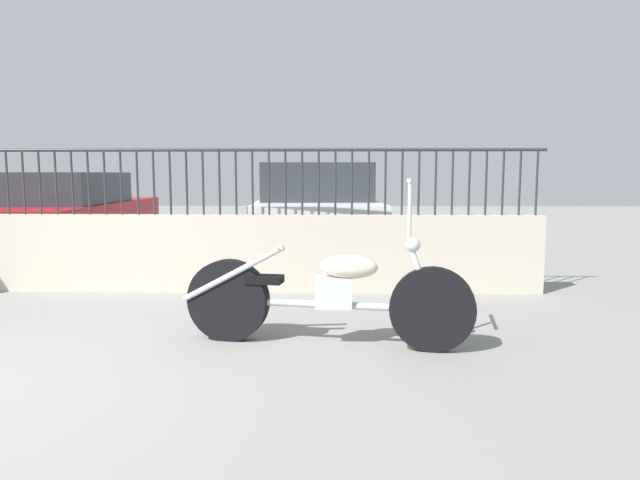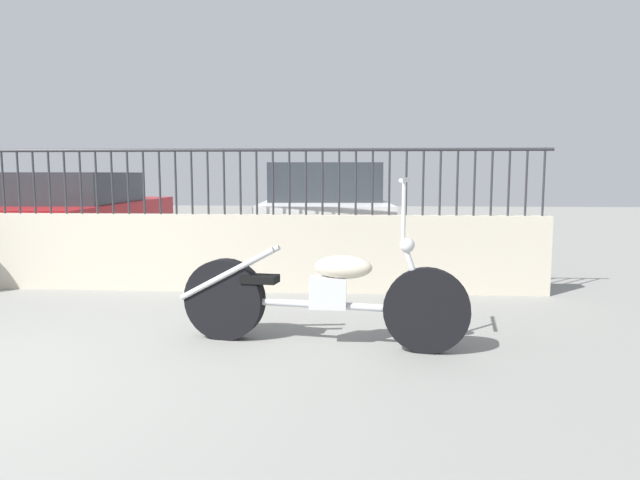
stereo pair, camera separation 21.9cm
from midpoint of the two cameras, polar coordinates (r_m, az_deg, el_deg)
low_wall at (r=6.80m, az=-17.54°, el=-1.13°), size 9.31×0.18×0.86m
fence_railing at (r=6.74m, az=-17.82°, el=6.65°), size 9.31×0.04×0.73m
motorcycle_silver at (r=4.41m, az=-0.00°, el=-5.57°), size 2.24×0.64×1.29m
car_red at (r=10.07m, az=-22.59°, el=2.50°), size 2.00×4.50×1.33m
car_white at (r=8.80m, az=1.24°, el=2.82°), size 1.94×4.31×1.47m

